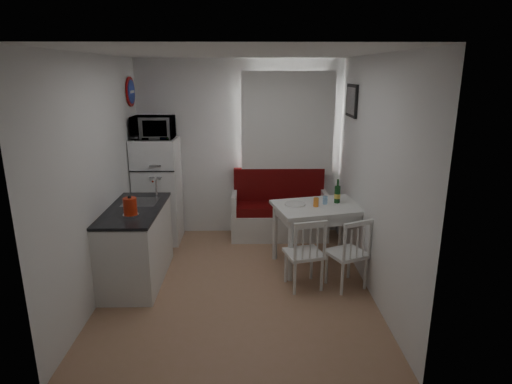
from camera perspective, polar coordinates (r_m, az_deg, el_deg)
floor at (r=5.17m, az=-2.39°, el=-12.16°), size 3.00×3.50×0.02m
ceiling at (r=4.56m, az=-2.79°, el=18.03°), size 3.00×3.50×0.02m
wall_back at (r=6.41m, az=-2.16°, el=5.74°), size 3.00×0.02×2.60m
wall_front at (r=3.03m, az=-3.45°, el=-6.00°), size 3.00×0.02×2.60m
wall_left at (r=4.97m, az=-20.13°, el=1.79°), size 0.02×3.50×2.60m
wall_right at (r=4.89m, az=15.29°, el=1.99°), size 0.02×3.50×2.60m
window at (r=6.35m, az=4.20°, el=8.59°), size 1.22×0.06×1.47m
curtain at (r=6.28m, az=4.26°, el=8.96°), size 1.35×0.02×1.50m
kitchen_counter at (r=5.28m, az=-15.62°, el=-6.66°), size 0.62×1.32×1.16m
wall_sign at (r=6.23m, az=-16.31°, el=12.71°), size 0.03×0.40×0.40m
picture_frame at (r=5.83m, az=12.61°, el=11.80°), size 0.04×0.52×0.42m
bench at (r=6.44m, az=3.11°, el=-3.09°), size 1.42×0.55×1.02m
dining_table at (r=5.42m, az=8.39°, el=-2.67°), size 1.23×0.99×0.81m
chair_left at (r=4.84m, az=6.58°, el=-7.33°), size 0.48×0.47×0.46m
chair_right at (r=4.93m, az=12.30°, el=-7.18°), size 0.52×0.53×0.46m
fridge at (r=6.33m, az=-12.92°, el=0.19°), size 0.61×0.61×1.52m
microwave at (r=6.10m, az=-13.55°, el=8.37°), size 0.56×0.38×0.31m
kettle at (r=4.80m, az=-16.43°, el=-1.88°), size 0.17×0.17×0.23m
wine_bottle at (r=5.48m, az=10.82°, el=0.11°), size 0.08×0.08×0.30m
drinking_glass_orange at (r=5.32m, az=8.00°, el=-1.36°), size 0.07×0.07×0.11m
drinking_glass_blue at (r=5.43m, az=9.20°, el=-1.08°), size 0.06×0.06×0.10m
plate at (r=5.36m, az=5.23°, el=-1.62°), size 0.26×0.26×0.02m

